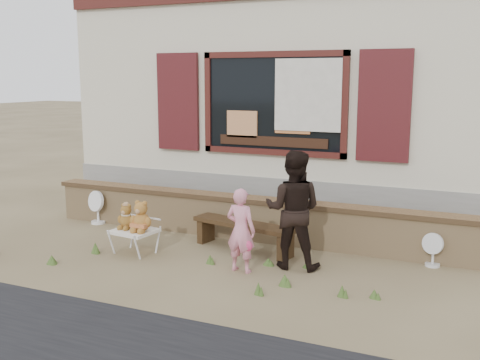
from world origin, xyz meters
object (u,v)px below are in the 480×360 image
at_px(teddy_bear_left, 127,216).
at_px(child, 241,230).
at_px(folding_chair, 134,232).
at_px(teddy_bear_right, 141,216).
at_px(bench, 244,230).
at_px(adult, 293,210).

xyz_separation_m(teddy_bear_left, child, (1.83, -0.09, 0.02)).
distance_m(folding_chair, teddy_bear_right, 0.29).
relative_size(folding_chair, teddy_bear_left, 1.70).
bearing_deg(folding_chair, bench, 37.11).
bearing_deg(adult, child, 31.01).
height_order(folding_chair, teddy_bear_right, teddy_bear_right).
height_order(teddy_bear_left, teddy_bear_right, teddy_bear_right).
distance_m(teddy_bear_right, adult, 2.15).
height_order(bench, folding_chair, bench).
bearing_deg(child, bench, -64.47).
relative_size(teddy_bear_right, child, 0.41).
xyz_separation_m(child, adult, (0.55, 0.44, 0.23)).
height_order(teddy_bear_right, child, child).
bearing_deg(adult, teddy_bear_right, 3.14).
height_order(bench, teddy_bear_left, teddy_bear_left).
height_order(bench, teddy_bear_right, teddy_bear_right).
relative_size(folding_chair, adult, 0.40).
relative_size(bench, teddy_bear_left, 4.49).
bearing_deg(bench, teddy_bear_right, -134.90).
height_order(teddy_bear_left, adult, adult).
distance_m(teddy_bear_left, child, 1.83).
bearing_deg(teddy_bear_left, child, 4.65).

